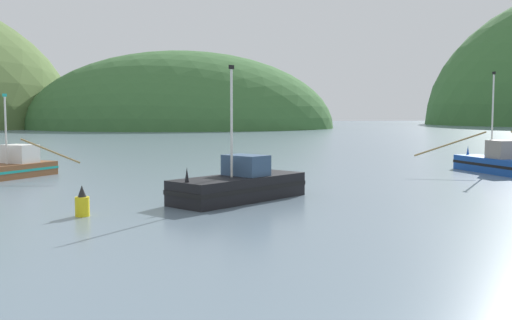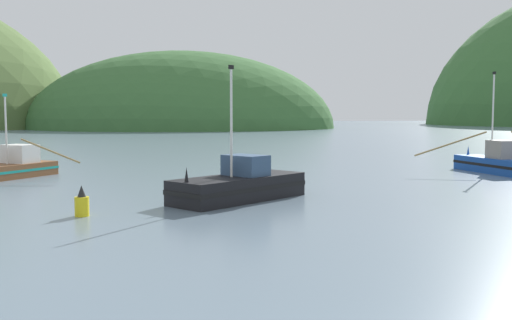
{
  "view_description": "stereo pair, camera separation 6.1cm",
  "coord_description": "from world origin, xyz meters",
  "px_view_note": "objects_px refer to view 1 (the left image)",
  "views": [
    {
      "loc": [
        -5.76,
        -8.28,
        4.38
      ],
      "look_at": [
        -1.86,
        28.0,
        1.4
      ],
      "focal_mm": 40.72,
      "sensor_mm": 36.0,
      "label": 1
    },
    {
      "loc": [
        -5.7,
        -8.29,
        4.38
      ],
      "look_at": [
        -1.86,
        28.0,
        1.4
      ],
      "focal_mm": 40.72,
      "sensor_mm": 36.0,
      "label": 2
    }
  ],
  "objects_px": {
    "fishing_boat_brown": "(10,167)",
    "fishing_boat_blue": "(498,163)",
    "channel_buoy": "(82,204)",
    "fishing_boat_black": "(240,185)"
  },
  "relations": [
    {
      "from": "fishing_boat_blue",
      "to": "fishing_boat_brown",
      "type": "relative_size",
      "value": 1.25
    },
    {
      "from": "fishing_boat_black",
      "to": "channel_buoy",
      "type": "height_order",
      "value": "fishing_boat_black"
    },
    {
      "from": "fishing_boat_blue",
      "to": "channel_buoy",
      "type": "relative_size",
      "value": 10.08
    },
    {
      "from": "fishing_boat_black",
      "to": "channel_buoy",
      "type": "distance_m",
      "value": 7.97
    },
    {
      "from": "fishing_boat_brown",
      "to": "fishing_boat_blue",
      "type": "bearing_deg",
      "value": 118.75
    },
    {
      "from": "fishing_boat_black",
      "to": "fishing_boat_blue",
      "type": "bearing_deg",
      "value": 167.27
    },
    {
      "from": "fishing_boat_blue",
      "to": "fishing_boat_brown",
      "type": "bearing_deg",
      "value": 80.0
    },
    {
      "from": "fishing_boat_blue",
      "to": "channel_buoy",
      "type": "bearing_deg",
      "value": 110.27
    },
    {
      "from": "fishing_boat_brown",
      "to": "channel_buoy",
      "type": "bearing_deg",
      "value": 56.22
    },
    {
      "from": "fishing_boat_black",
      "to": "fishing_boat_brown",
      "type": "bearing_deg",
      "value": -80.51
    }
  ]
}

